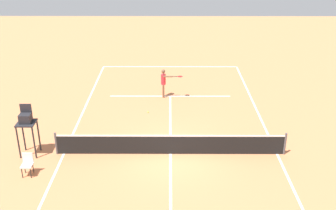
# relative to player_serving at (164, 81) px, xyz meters

# --- Properties ---
(ground_plane) EXTENTS (60.00, 60.00, 0.00)m
(ground_plane) POSITION_rel_player_serving_xyz_m (-0.36, 6.68, -1.04)
(ground_plane) COLOR #D37A4C
(court_lines) EXTENTS (9.84, 24.78, 0.01)m
(court_lines) POSITION_rel_player_serving_xyz_m (-0.36, 6.68, -1.04)
(court_lines) COLOR white
(court_lines) RESTS_ON ground
(tennis_net) EXTENTS (10.44, 0.10, 1.07)m
(tennis_net) POSITION_rel_player_serving_xyz_m (-0.36, 6.68, -0.54)
(tennis_net) COLOR #4C4C51
(tennis_net) RESTS_ON ground
(player_serving) EXTENTS (1.29, 0.55, 1.74)m
(player_serving) POSITION_rel_player_serving_xyz_m (0.00, 0.00, 0.00)
(player_serving) COLOR brown
(player_serving) RESTS_ON ground
(tennis_ball) EXTENTS (0.07, 0.07, 0.07)m
(tennis_ball) POSITION_rel_player_serving_xyz_m (0.88, 2.26, -1.01)
(tennis_ball) COLOR #CCE033
(tennis_ball) RESTS_ON ground
(umpire_chair) EXTENTS (0.80, 0.80, 2.41)m
(umpire_chair) POSITION_rel_player_serving_xyz_m (6.00, 6.69, 0.57)
(umpire_chair) COLOR #232328
(umpire_chair) RESTS_ON ground
(courtside_chair_near) EXTENTS (0.44, 0.46, 0.95)m
(courtside_chair_near) POSITION_rel_player_serving_xyz_m (5.58, 8.36, -0.51)
(courtside_chair_near) COLOR #262626
(courtside_chair_near) RESTS_ON ground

